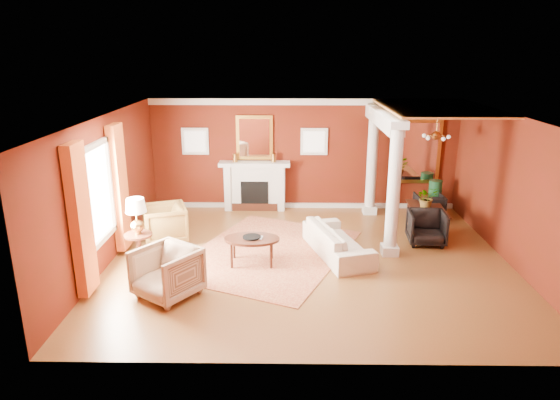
{
  "coord_description": "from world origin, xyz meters",
  "views": [
    {
      "loc": [
        -0.45,
        -9.37,
        4.16
      ],
      "look_at": [
        -0.59,
        0.4,
        1.15
      ],
      "focal_mm": 32.0,
      "sensor_mm": 36.0,
      "label": 1
    }
  ],
  "objects_px": {
    "coffee_table": "(252,240)",
    "dining_table": "(428,212)",
    "armchair_leopard": "(165,222)",
    "sofa": "(338,236)",
    "side_table": "(137,221)",
    "armchair_stripe": "(167,270)"
  },
  "relations": [
    {
      "from": "coffee_table",
      "to": "armchair_stripe",
      "type": "bearing_deg",
      "value": -134.88
    },
    {
      "from": "armchair_stripe",
      "to": "side_table",
      "type": "height_order",
      "value": "side_table"
    },
    {
      "from": "armchair_leopard",
      "to": "coffee_table",
      "type": "height_order",
      "value": "armchair_leopard"
    },
    {
      "from": "sofa",
      "to": "side_table",
      "type": "xyz_separation_m",
      "value": [
        -3.98,
        -0.53,
        0.49
      ]
    },
    {
      "from": "armchair_stripe",
      "to": "dining_table",
      "type": "relative_size",
      "value": 0.69
    },
    {
      "from": "sofa",
      "to": "dining_table",
      "type": "relative_size",
      "value": 1.5
    },
    {
      "from": "armchair_stripe",
      "to": "side_table",
      "type": "distance_m",
      "value": 1.63
    },
    {
      "from": "sofa",
      "to": "dining_table",
      "type": "height_order",
      "value": "sofa"
    },
    {
      "from": "sofa",
      "to": "coffee_table",
      "type": "distance_m",
      "value": 1.81
    },
    {
      "from": "armchair_leopard",
      "to": "sofa",
      "type": "bearing_deg",
      "value": 60.42
    },
    {
      "from": "coffee_table",
      "to": "dining_table",
      "type": "height_order",
      "value": "dining_table"
    },
    {
      "from": "dining_table",
      "to": "sofa",
      "type": "bearing_deg",
      "value": 128.62
    },
    {
      "from": "side_table",
      "to": "armchair_leopard",
      "type": "bearing_deg",
      "value": 79.67
    },
    {
      "from": "coffee_table",
      "to": "dining_table",
      "type": "distance_m",
      "value": 4.57
    },
    {
      "from": "coffee_table",
      "to": "side_table",
      "type": "distance_m",
      "value": 2.27
    },
    {
      "from": "coffee_table",
      "to": "sofa",
      "type": "bearing_deg",
      "value": 15.16
    },
    {
      "from": "coffee_table",
      "to": "dining_table",
      "type": "xyz_separation_m",
      "value": [
        4.05,
        2.12,
        -0.11
      ]
    },
    {
      "from": "sofa",
      "to": "coffee_table",
      "type": "xyz_separation_m",
      "value": [
        -1.74,
        -0.47,
        0.09
      ]
    },
    {
      "from": "side_table",
      "to": "coffee_table",
      "type": "bearing_deg",
      "value": 1.34
    },
    {
      "from": "sofa",
      "to": "armchair_stripe",
      "type": "distance_m",
      "value": 3.62
    },
    {
      "from": "armchair_leopard",
      "to": "coffee_table",
      "type": "bearing_deg",
      "value": 40.8
    },
    {
      "from": "dining_table",
      "to": "coffee_table",
      "type": "bearing_deg",
      "value": 120.69
    }
  ]
}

